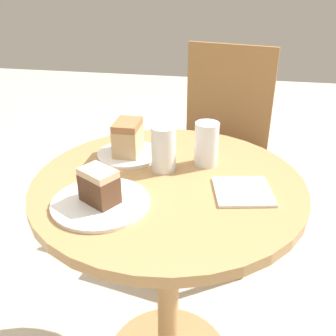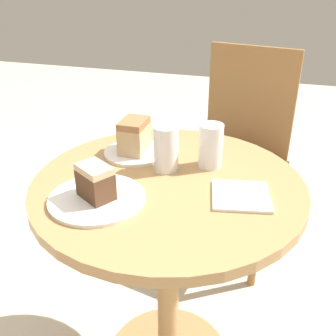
{
  "view_description": "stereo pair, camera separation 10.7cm",
  "coord_description": "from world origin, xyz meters",
  "px_view_note": "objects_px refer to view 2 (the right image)",
  "views": [
    {
      "loc": [
        0.17,
        -0.94,
        1.3
      ],
      "look_at": [
        0.0,
        0.0,
        0.8
      ],
      "focal_mm": 42.0,
      "sensor_mm": 36.0,
      "label": 1
    },
    {
      "loc": [
        0.27,
        -0.91,
        1.3
      ],
      "look_at": [
        0.0,
        0.0,
        0.8
      ],
      "focal_mm": 42.0,
      "sensor_mm": 36.0,
      "label": 2
    }
  ],
  "objects_px": {
    "plate_far": "(135,152)",
    "glass_water": "(211,148)",
    "chair": "(238,153)",
    "cake_slice_far": "(134,136)",
    "glass_lemonade": "(166,150)",
    "plate_near": "(97,198)",
    "cake_slice_near": "(95,182)"
  },
  "relations": [
    {
      "from": "chair",
      "to": "cake_slice_near",
      "type": "bearing_deg",
      "value": -94.14
    },
    {
      "from": "cake_slice_near",
      "to": "glass_water",
      "type": "xyz_separation_m",
      "value": [
        0.24,
        0.27,
        0.0
      ]
    },
    {
      "from": "cake_slice_near",
      "to": "cake_slice_far",
      "type": "distance_m",
      "value": 0.28
    },
    {
      "from": "glass_water",
      "to": "plate_far",
      "type": "bearing_deg",
      "value": 176.8
    },
    {
      "from": "chair",
      "to": "plate_far",
      "type": "bearing_deg",
      "value": -100.68
    },
    {
      "from": "plate_far",
      "to": "cake_slice_near",
      "type": "relative_size",
      "value": 1.77
    },
    {
      "from": "glass_lemonade",
      "to": "chair",
      "type": "bearing_deg",
      "value": 79.3
    },
    {
      "from": "chair",
      "to": "cake_slice_far",
      "type": "xyz_separation_m",
      "value": [
        -0.26,
        -0.65,
        0.32
      ]
    },
    {
      "from": "plate_far",
      "to": "cake_slice_near",
      "type": "bearing_deg",
      "value": -89.1
    },
    {
      "from": "plate_near",
      "to": "cake_slice_far",
      "type": "height_order",
      "value": "cake_slice_far"
    },
    {
      "from": "chair",
      "to": "glass_lemonade",
      "type": "relative_size",
      "value": 7.22
    },
    {
      "from": "plate_far",
      "to": "glass_water",
      "type": "xyz_separation_m",
      "value": [
        0.24,
        -0.01,
        0.05
      ]
    },
    {
      "from": "cake_slice_far",
      "to": "glass_lemonade",
      "type": "bearing_deg",
      "value": -29.88
    },
    {
      "from": "glass_water",
      "to": "glass_lemonade",
      "type": "bearing_deg",
      "value": -153.8
    },
    {
      "from": "glass_water",
      "to": "cake_slice_far",
      "type": "bearing_deg",
      "value": 176.8
    },
    {
      "from": "plate_near",
      "to": "plate_far",
      "type": "distance_m",
      "value": 0.28
    },
    {
      "from": "chair",
      "to": "plate_far",
      "type": "distance_m",
      "value": 0.75
    },
    {
      "from": "plate_near",
      "to": "plate_far",
      "type": "bearing_deg",
      "value": 90.9
    },
    {
      "from": "cake_slice_far",
      "to": "chair",
      "type": "bearing_deg",
      "value": 68.08
    },
    {
      "from": "plate_near",
      "to": "glass_lemonade",
      "type": "bearing_deg",
      "value": 60.48
    },
    {
      "from": "cake_slice_far",
      "to": "plate_near",
      "type": "bearing_deg",
      "value": -89.1
    },
    {
      "from": "plate_far",
      "to": "glass_water",
      "type": "bearing_deg",
      "value": -3.2
    },
    {
      "from": "cake_slice_near",
      "to": "cake_slice_far",
      "type": "xyz_separation_m",
      "value": [
        -0.0,
        0.28,
        0.01
      ]
    },
    {
      "from": "cake_slice_far",
      "to": "glass_water",
      "type": "height_order",
      "value": "glass_water"
    },
    {
      "from": "chair",
      "to": "glass_lemonade",
      "type": "bearing_deg",
      "value": -89.47
    },
    {
      "from": "plate_near",
      "to": "glass_water",
      "type": "bearing_deg",
      "value": 48.62
    },
    {
      "from": "glass_lemonade",
      "to": "cake_slice_far",
      "type": "bearing_deg",
      "value": 150.12
    },
    {
      "from": "cake_slice_near",
      "to": "cake_slice_far",
      "type": "relative_size",
      "value": 1.04
    },
    {
      "from": "glass_water",
      "to": "chair",
      "type": "bearing_deg",
      "value": 88.44
    },
    {
      "from": "plate_far",
      "to": "cake_slice_near",
      "type": "xyz_separation_m",
      "value": [
        0.0,
        -0.28,
        0.05
      ]
    },
    {
      "from": "cake_slice_far",
      "to": "plate_far",
      "type": "bearing_deg",
      "value": 0.0
    },
    {
      "from": "plate_far",
      "to": "glass_lemonade",
      "type": "relative_size",
      "value": 1.45
    }
  ]
}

